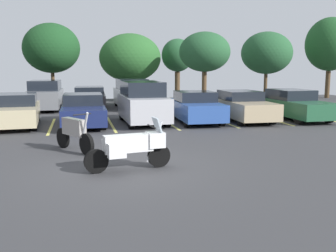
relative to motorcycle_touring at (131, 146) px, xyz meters
name	(u,v)px	position (x,y,z in m)	size (l,w,h in m)	color
ground	(124,168)	(-0.16, 0.39, -0.68)	(44.00, 44.00, 0.10)	#38383A
motorcycle_touring	(131,146)	(0.00, 0.00, 0.00)	(2.29, 0.92, 1.35)	black
motorcycle_second	(74,133)	(-1.46, 2.61, -0.03)	(1.17, 1.88, 1.32)	black
parking_stripes	(82,125)	(-1.18, 8.17, -0.62)	(24.14, 4.97, 0.01)	#EAE066
car_champagne	(18,111)	(-3.96, 8.50, 0.08)	(2.01, 4.55, 1.45)	#C1B289
car_navy	(83,110)	(-1.09, 8.30, 0.05)	(1.91, 4.80, 1.41)	navy
car_silver	(143,103)	(1.65, 8.13, 0.34)	(1.97, 4.25, 1.96)	#B7B7BC
car_blue	(195,107)	(4.18, 7.93, 0.09)	(1.98, 4.32, 1.47)	#2D519E
car_tan	(242,106)	(6.65, 8.09, 0.08)	(1.95, 4.90, 1.45)	tan
car_green	(294,105)	(9.40, 7.92, 0.09)	(1.98, 4.93, 1.48)	#235638
car_far_grey	(45,96)	(-3.25, 14.97, 0.26)	(2.05, 4.38, 1.81)	slate
car_far_black	(90,98)	(-0.58, 15.39, 0.05)	(2.11, 4.58, 1.36)	black
car_far_white	(132,94)	(2.08, 14.92, 0.28)	(1.99, 4.56, 1.86)	white
tree_rear	(177,56)	(6.73, 21.30, 2.86)	(2.60, 2.60, 4.87)	#4C3823
tree_center_right	(51,48)	(-3.07, 20.14, 3.33)	(4.10, 4.10, 5.76)	#4C3823
tree_left	(330,44)	(19.26, 19.08, 3.82)	(4.02, 4.02, 6.66)	#4C3823
tree_center_left	(205,52)	(7.52, 16.68, 3.02)	(3.61, 3.61, 5.06)	#4C3823
tree_far_left	(267,53)	(13.72, 19.44, 3.09)	(4.12, 4.12, 5.42)	#4C3823
tree_right	(130,58)	(2.70, 20.24, 2.66)	(4.72, 4.72, 5.13)	#4C3823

